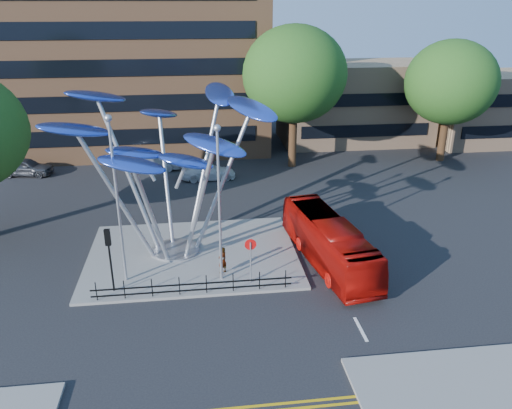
{
  "coord_description": "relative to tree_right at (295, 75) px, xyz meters",
  "views": [
    {
      "loc": [
        -0.57,
        -20.01,
        13.84
      ],
      "look_at": [
        2.47,
        4.0,
        3.88
      ],
      "focal_mm": 35.0,
      "sensor_mm": 36.0,
      "label": 1
    }
  ],
  "objects": [
    {
      "name": "traffic_island",
      "position": [
        -9.0,
        -16.0,
        -7.96
      ],
      "size": [
        12.0,
        9.0,
        0.15
      ],
      "primitive_type": "cube",
      "color": "slate",
      "rests_on": "ground"
    },
    {
      "name": "tree_far",
      "position": [
        14.0,
        0.0,
        -0.93
      ],
      "size": [
        8.0,
        8.0,
        10.81
      ],
      "color": "black",
      "rests_on": "ground"
    },
    {
      "name": "pedestrian",
      "position": [
        -7.4,
        -18.41,
        -7.12
      ],
      "size": [
        0.66,
        0.64,
        1.52
      ],
      "primitive_type": "imported",
      "rotation": [
        0.0,
        0.0,
        3.85
      ],
      "color": "gray",
      "rests_on": "traffic_island"
    },
    {
      "name": "ground",
      "position": [
        -8.0,
        -22.0,
        -8.04
      ],
      "size": [
        120.0,
        120.0,
        0.0
      ],
      "primitive_type": "plane",
      "color": "black",
      "rests_on": "ground"
    },
    {
      "name": "low_building_near",
      "position": [
        8.0,
        8.0,
        -4.04
      ],
      "size": [
        15.0,
        8.0,
        8.0
      ],
      "primitive_type": "cube",
      "color": "tan",
      "rests_on": "ground"
    },
    {
      "name": "parked_car_left",
      "position": [
        -22.87,
        0.28,
        -7.29
      ],
      "size": [
        4.58,
        2.39,
        1.49
      ],
      "primitive_type": "imported",
      "rotation": [
        0.0,
        0.0,
        1.42
      ],
      "color": "#3F4147",
      "rests_on": "ground"
    },
    {
      "name": "traffic_light_island",
      "position": [
        -13.0,
        -19.5,
        -5.42
      ],
      "size": [
        0.28,
        0.18,
        3.42
      ],
      "color": "black",
      "rests_on": "traffic_island"
    },
    {
      "name": "pedestrian_railing_front",
      "position": [
        -9.0,
        -20.3,
        -7.48
      ],
      "size": [
        10.0,
        0.06,
        1.0
      ],
      "color": "black",
      "rests_on": "traffic_island"
    },
    {
      "name": "parked_car_right",
      "position": [
        -7.59,
        -2.6,
        -7.39
      ],
      "size": [
        4.59,
        2.1,
        1.3
      ],
      "primitive_type": "imported",
      "rotation": [
        0.0,
        0.0,
        1.63
      ],
      "color": "silver",
      "rests_on": "ground"
    },
    {
      "name": "low_building_far",
      "position": [
        22.0,
        6.0,
        -4.54
      ],
      "size": [
        12.0,
        8.0,
        7.0
      ],
      "primitive_type": "cube",
      "color": "tan",
      "rests_on": "ground"
    },
    {
      "name": "parked_car_mid",
      "position": [
        -12.3,
        0.28,
        -7.27
      ],
      "size": [
        4.73,
        1.93,
        1.53
      ],
      "primitive_type": "imported",
      "rotation": [
        0.0,
        0.0,
        1.64
      ],
      "color": "#A9AAB1",
      "rests_on": "ground"
    },
    {
      "name": "double_yellow_near",
      "position": [
        -8.0,
        -28.0,
        -8.03
      ],
      "size": [
        40.0,
        0.12,
        0.01
      ],
      "primitive_type": "cube",
      "color": "gold",
      "rests_on": "ground"
    },
    {
      "name": "red_bus",
      "position": [
        -1.4,
        -17.71,
        -6.72
      ],
      "size": [
        3.62,
        9.7,
        2.64
      ],
      "primitive_type": "imported",
      "rotation": [
        0.0,
        0.0,
        0.15
      ],
      "color": "#970B06",
      "rests_on": "ground"
    },
    {
      "name": "street_lamp_right",
      "position": [
        -7.5,
        -19.0,
        -2.94
      ],
      "size": [
        0.36,
        0.36,
        8.3
      ],
      "color": "#9EA0A5",
      "rests_on": "traffic_island"
    },
    {
      "name": "leaf_sculpture",
      "position": [
        -10.07,
        -15.32,
        -1.16
      ],
      "size": [
        12.72,
        9.54,
        9.51
      ],
      "color": "#9EA0A5",
      "rests_on": "traffic_island"
    },
    {
      "name": "street_lamp_left",
      "position": [
        -12.5,
        -18.5,
        -2.68
      ],
      "size": [
        0.36,
        0.36,
        8.8
      ],
      "color": "#9EA0A5",
      "rests_on": "traffic_island"
    },
    {
      "name": "no_entry_sign_island",
      "position": [
        -6.0,
        -19.48,
        -6.22
      ],
      "size": [
        0.6,
        0.1,
        2.45
      ],
      "color": "#9EA0A5",
      "rests_on": "traffic_island"
    },
    {
      "name": "tree_right",
      "position": [
        0.0,
        0.0,
        0.0
      ],
      "size": [
        8.8,
        8.8,
        12.11
      ],
      "color": "black",
      "rests_on": "ground"
    }
  ]
}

